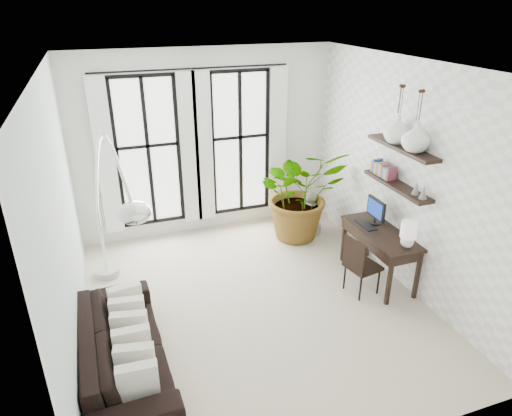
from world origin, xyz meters
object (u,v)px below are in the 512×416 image
sofa (124,350)px  arc_lamp (108,177)px  desk_chair (359,263)px  desk (382,237)px  plant (300,193)px  buddha (310,215)px

sofa → arc_lamp: bearing=-7.0°
sofa → desk_chair: desk_chair is taller
desk → arc_lamp: arc_lamp is taller
desk_chair → desk: bearing=10.9°
plant → desk_chair: 1.92m
plant → buddha: 0.56m
sofa → desk: bearing=-81.4°
arc_lamp → buddha: 3.96m
desk → buddha: size_ratio=1.70×
buddha → sofa: bearing=-144.5°
desk → buddha: desk is taller
desk_chair → arc_lamp: size_ratio=0.35×
arc_lamp → sofa: bearing=-95.2°
desk_chair → arc_lamp: 3.54m
sofa → plant: size_ratio=1.36×
sofa → desk_chair: size_ratio=2.55×
desk → arc_lamp: size_ratio=0.53×
arc_lamp → desk: bearing=-6.7°
desk → desk_chair: 0.56m
buddha → arc_lamp: bearing=-158.2°
plant → arc_lamp: bearing=-157.8°
sofa → buddha: buddha is taller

